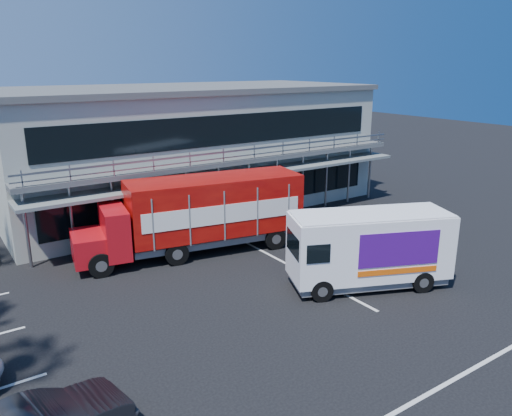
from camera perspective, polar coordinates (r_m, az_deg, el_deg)
ground at (r=18.90m, az=5.04°, el=-10.97°), size 120.00×120.00×0.00m
building at (r=31.47m, az=-7.93°, el=6.99°), size 22.40×12.00×7.30m
red_truck at (r=23.33m, az=-6.38°, el=-0.50°), size 10.77×4.25×3.54m
white_van at (r=20.20m, az=12.81°, el=-4.47°), size 6.59×4.44×3.05m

